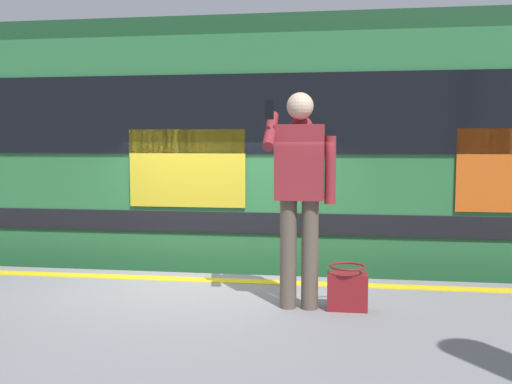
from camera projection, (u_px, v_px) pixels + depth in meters
The scene contains 7 objects.
ground_plane at pixel (216, 375), 6.00m from camera, with size 24.52×24.52×0.00m, color #3D3D3F.
safety_line at pixel (209, 280), 5.61m from camera, with size 16.02×0.16×0.01m, color yellow.
track_rail_near at pixel (237, 329), 7.26m from camera, with size 21.25×0.08×0.16m, color slate.
track_rail_far at pixel (253, 298), 8.68m from camera, with size 21.25×0.08×0.16m, color slate.
train_carriage at pixel (346, 147), 7.56m from camera, with size 10.56×2.79×3.80m.
passenger at pixel (300, 182), 4.59m from camera, with size 0.57×0.55×1.79m.
handbag at pixel (347, 289), 4.62m from camera, with size 0.33×0.30×0.37m.
Camera 1 is at (-1.25, 5.68, 2.50)m, focal length 39.15 mm.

